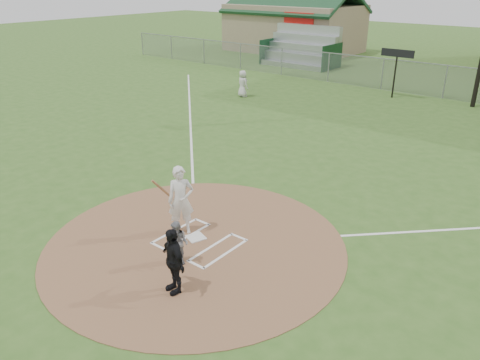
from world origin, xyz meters
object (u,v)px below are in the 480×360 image
Objects in this scene: catcher at (178,243)px; umpire at (173,261)px; ondeck_player at (243,84)px; home_plate at (196,237)px; batter_at_plate at (181,200)px.

catcher is 0.73× the size of umpire.
umpire is 19.79m from ondeck_player.
batter_at_plate is (-0.56, 0.01, 1.01)m from home_plate.
ondeck_player is at bearing 101.34° from catcher.
umpire is at bearing -70.91° from catcher.
catcher reaches higher than home_plate.
catcher is 0.59× the size of batter_at_plate.
ondeck_player reaches higher than home_plate.
umpire is (1.30, -2.08, 0.82)m from home_plate.
catcher is 1.17m from umpire.
home_plate is at bearing 140.08° from umpire.
umpire is (0.75, -0.86, 0.23)m from catcher.
batter_at_plate is at bearing 136.00° from ondeck_player.
batter_at_plate reaches higher than catcher.
home_plate is 17.35m from ondeck_player.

